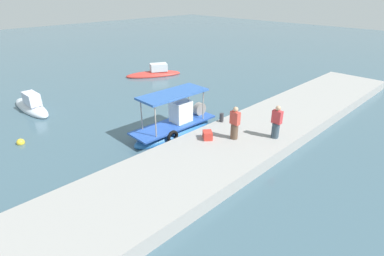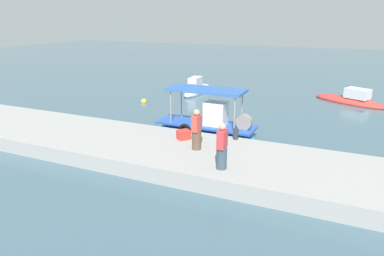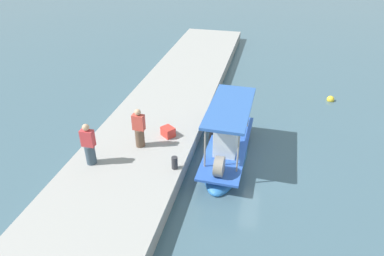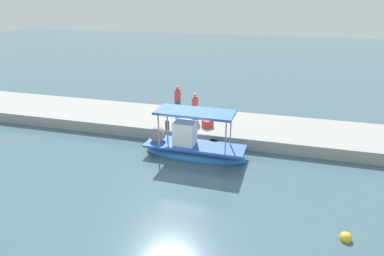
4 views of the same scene
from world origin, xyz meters
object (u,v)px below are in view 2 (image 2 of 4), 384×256
fisherman_by_crate (222,148)px  moored_boat_mid (197,89)px  cargo_crate (184,135)px  main_fishing_boat (207,127)px  moored_boat_near (350,100)px  fisherman_near_bollard (197,131)px  mooring_bollard (236,134)px  marker_buoy (144,101)px

fisherman_by_crate → moored_boat_mid: size_ratio=0.36×
fisherman_by_crate → cargo_crate: (-2.64, 2.37, -0.59)m
main_fishing_boat → fisherman_by_crate: (2.50, -5.06, 1.02)m
moored_boat_near → cargo_crate: bearing=-117.8°
fisherman_by_crate → moored_boat_near: 16.80m
main_fishing_boat → fisherman_by_crate: bearing=-63.7°
fisherman_near_bollard → mooring_bollard: (1.18, 1.86, -0.54)m
main_fishing_boat → fisherman_near_bollard: main_fishing_boat is taller
cargo_crate → main_fishing_boat: bearing=86.9°
moored_boat_near → moored_boat_mid: 11.87m
cargo_crate → marker_buoy: 10.31m
fisherman_near_bollard → marker_buoy: (-7.86, 8.61, -1.38)m
moored_boat_near → moored_boat_mid: size_ratio=1.12×
mooring_bollard → moored_boat_near: (5.03, 12.80, -0.73)m
marker_buoy → moored_boat_mid: (2.26, 4.85, 0.18)m
cargo_crate → moored_boat_mid: moored_boat_mid is taller
fisherman_near_bollard → cargo_crate: (-1.03, 0.92, -0.59)m
fisherman_near_bollard → fisherman_by_crate: size_ratio=0.99×
mooring_bollard → marker_buoy: bearing=143.2°
main_fishing_boat → marker_buoy: (-6.97, 5.00, -0.37)m
fisherman_by_crate → cargo_crate: fisherman_by_crate is taller
main_fishing_boat → moored_boat_mid: main_fishing_boat is taller
fisherman_near_bollard → moored_boat_mid: fisherman_near_bollard is taller
cargo_crate → marker_buoy: size_ratio=1.33×
moored_boat_near → main_fishing_boat: bearing=-122.7°
mooring_bollard → fisherman_near_bollard: bearing=-122.5°
mooring_bollard → moored_boat_near: 13.77m
fisherman_by_crate → marker_buoy: bearing=133.3°
fisherman_by_crate → moored_boat_near: fisherman_by_crate is taller
cargo_crate → fisherman_by_crate: bearing=-41.9°
fisherman_near_bollard → main_fishing_boat: bearing=103.8°
cargo_crate → moored_boat_near: bearing=62.2°
mooring_bollard → cargo_crate: mooring_bollard is taller
fisherman_by_crate → marker_buoy: fisherman_by_crate is taller
cargo_crate → moored_boat_mid: size_ratio=0.11×
fisherman_by_crate → mooring_bollard: bearing=97.4°
cargo_crate → moored_boat_near: moored_boat_near is taller
cargo_crate → moored_boat_mid: (-4.57, 12.54, -0.61)m
mooring_bollard → cargo_crate: bearing=-157.1°
mooring_bollard → cargo_crate: (-2.21, -0.93, -0.05)m
mooring_bollard → moored_boat_mid: bearing=120.3°
main_fishing_boat → moored_boat_near: bearing=57.3°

